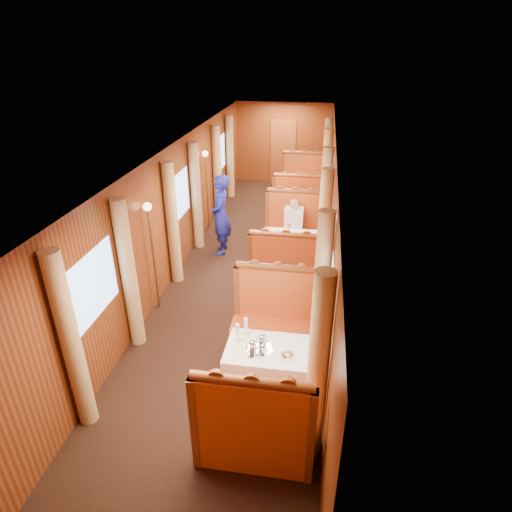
% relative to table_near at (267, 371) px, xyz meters
% --- Properties ---
extents(floor, '(3.00, 12.00, 0.01)m').
position_rel_table_near_xyz_m(floor, '(-0.75, 3.50, -0.38)').
color(floor, black).
rests_on(floor, ground).
extents(ceiling, '(3.00, 12.00, 0.01)m').
position_rel_table_near_xyz_m(ceiling, '(-0.75, 3.50, 2.12)').
color(ceiling, silver).
rests_on(ceiling, wall_left).
extents(wall_far, '(3.00, 0.01, 2.50)m').
position_rel_table_near_xyz_m(wall_far, '(-0.75, 9.50, 0.88)').
color(wall_far, brown).
rests_on(wall_far, floor).
extents(wall_near, '(3.00, 0.01, 2.50)m').
position_rel_table_near_xyz_m(wall_near, '(-0.75, -2.50, 0.88)').
color(wall_near, brown).
rests_on(wall_near, floor).
extents(wall_left, '(0.01, 12.00, 2.50)m').
position_rel_table_near_xyz_m(wall_left, '(-2.25, 3.50, 0.88)').
color(wall_left, brown).
rests_on(wall_left, floor).
extents(wall_right, '(0.01, 12.00, 2.50)m').
position_rel_table_near_xyz_m(wall_right, '(0.75, 3.50, 0.88)').
color(wall_right, brown).
rests_on(wall_right, floor).
extents(doorway_far, '(0.80, 0.04, 2.00)m').
position_rel_table_near_xyz_m(doorway_far, '(-0.75, 9.47, 0.62)').
color(doorway_far, brown).
rests_on(doorway_far, floor).
extents(table_near, '(1.05, 0.72, 0.75)m').
position_rel_table_near_xyz_m(table_near, '(0.00, 0.00, 0.00)').
color(table_near, white).
rests_on(table_near, floor).
extents(banquette_near_fwd, '(1.30, 0.55, 1.34)m').
position_rel_table_near_xyz_m(banquette_near_fwd, '(0.00, -1.01, 0.05)').
color(banquette_near_fwd, '#AB2713').
rests_on(banquette_near_fwd, floor).
extents(banquette_near_aft, '(1.30, 0.55, 1.34)m').
position_rel_table_near_xyz_m(banquette_near_aft, '(0.00, 1.01, 0.05)').
color(banquette_near_aft, '#AB2713').
rests_on(banquette_near_aft, floor).
extents(table_mid, '(1.05, 0.72, 0.75)m').
position_rel_table_near_xyz_m(table_mid, '(0.00, 3.50, 0.00)').
color(table_mid, white).
rests_on(table_mid, floor).
extents(banquette_mid_fwd, '(1.30, 0.55, 1.34)m').
position_rel_table_near_xyz_m(banquette_mid_fwd, '(0.00, 2.49, 0.05)').
color(banquette_mid_fwd, '#AB2713').
rests_on(banquette_mid_fwd, floor).
extents(banquette_mid_aft, '(1.30, 0.55, 1.34)m').
position_rel_table_near_xyz_m(banquette_mid_aft, '(0.00, 4.51, 0.05)').
color(banquette_mid_aft, '#AB2713').
rests_on(banquette_mid_aft, floor).
extents(table_far, '(1.05, 0.72, 0.75)m').
position_rel_table_near_xyz_m(table_far, '(0.00, 7.00, 0.00)').
color(table_far, white).
rests_on(table_far, floor).
extents(banquette_far_fwd, '(1.30, 0.55, 1.34)m').
position_rel_table_near_xyz_m(banquette_far_fwd, '(0.00, 5.99, 0.05)').
color(banquette_far_fwd, '#AB2713').
rests_on(banquette_far_fwd, floor).
extents(banquette_far_aft, '(1.30, 0.55, 1.34)m').
position_rel_table_near_xyz_m(banquette_far_aft, '(0.00, 8.01, 0.05)').
color(banquette_far_aft, '#AB2713').
rests_on(banquette_far_aft, floor).
extents(tea_tray, '(0.41, 0.37, 0.01)m').
position_rel_table_near_xyz_m(tea_tray, '(-0.09, -0.06, 0.38)').
color(tea_tray, silver).
rests_on(tea_tray, table_near).
extents(teapot_left, '(0.16, 0.13, 0.12)m').
position_rel_table_near_xyz_m(teapot_left, '(-0.17, -0.08, 0.44)').
color(teapot_left, silver).
rests_on(teapot_left, tea_tray).
extents(teapot_right, '(0.15, 0.12, 0.11)m').
position_rel_table_near_xyz_m(teapot_right, '(-0.03, -0.10, 0.43)').
color(teapot_right, silver).
rests_on(teapot_right, tea_tray).
extents(teapot_back, '(0.19, 0.16, 0.13)m').
position_rel_table_near_xyz_m(teapot_back, '(-0.06, 0.03, 0.44)').
color(teapot_back, silver).
rests_on(teapot_back, tea_tray).
extents(fruit_plate, '(0.22, 0.22, 0.05)m').
position_rel_table_near_xyz_m(fruit_plate, '(0.26, -0.11, 0.39)').
color(fruit_plate, white).
rests_on(fruit_plate, table_near).
extents(cup_inboard, '(0.08, 0.08, 0.26)m').
position_rel_table_near_xyz_m(cup_inboard, '(-0.40, 0.09, 0.48)').
color(cup_inboard, white).
rests_on(cup_inboard, table_near).
extents(cup_outboard, '(0.08, 0.08, 0.26)m').
position_rel_table_near_xyz_m(cup_outboard, '(-0.31, 0.23, 0.48)').
color(cup_outboard, white).
rests_on(cup_outboard, table_near).
extents(rose_vase_mid, '(0.06, 0.06, 0.36)m').
position_rel_table_near_xyz_m(rose_vase_mid, '(-0.03, 3.51, 0.55)').
color(rose_vase_mid, silver).
rests_on(rose_vase_mid, table_mid).
extents(rose_vase_far, '(0.06, 0.06, 0.36)m').
position_rel_table_near_xyz_m(rose_vase_far, '(-0.00, 7.02, 0.55)').
color(rose_vase_far, silver).
rests_on(rose_vase_far, table_far).
extents(window_left_near, '(0.01, 1.20, 0.90)m').
position_rel_table_near_xyz_m(window_left_near, '(-2.24, 0.00, 1.07)').
color(window_left_near, '#87ADDD').
rests_on(window_left_near, wall_left).
extents(curtain_left_near_a, '(0.22, 0.22, 2.35)m').
position_rel_table_near_xyz_m(curtain_left_near_a, '(-2.13, -0.78, 0.80)').
color(curtain_left_near_a, tan).
rests_on(curtain_left_near_a, floor).
extents(curtain_left_near_b, '(0.22, 0.22, 2.35)m').
position_rel_table_near_xyz_m(curtain_left_near_b, '(-2.13, 0.78, 0.80)').
color(curtain_left_near_b, tan).
rests_on(curtain_left_near_b, floor).
extents(window_right_near, '(0.01, 1.20, 0.90)m').
position_rel_table_near_xyz_m(window_right_near, '(0.74, 0.00, 1.07)').
color(window_right_near, '#87ADDD').
rests_on(window_right_near, wall_right).
extents(curtain_right_near_a, '(0.22, 0.22, 2.35)m').
position_rel_table_near_xyz_m(curtain_right_near_a, '(0.63, -0.78, 0.80)').
color(curtain_right_near_a, tan).
rests_on(curtain_right_near_a, floor).
extents(curtain_right_near_b, '(0.22, 0.22, 2.35)m').
position_rel_table_near_xyz_m(curtain_right_near_b, '(0.63, 0.78, 0.80)').
color(curtain_right_near_b, tan).
rests_on(curtain_right_near_b, floor).
extents(window_left_mid, '(0.01, 1.20, 0.90)m').
position_rel_table_near_xyz_m(window_left_mid, '(-2.24, 3.50, 1.07)').
color(window_left_mid, '#87ADDD').
rests_on(window_left_mid, wall_left).
extents(curtain_left_mid_a, '(0.22, 0.22, 2.35)m').
position_rel_table_near_xyz_m(curtain_left_mid_a, '(-2.13, 2.72, 0.80)').
color(curtain_left_mid_a, tan).
rests_on(curtain_left_mid_a, floor).
extents(curtain_left_mid_b, '(0.22, 0.22, 2.35)m').
position_rel_table_near_xyz_m(curtain_left_mid_b, '(-2.13, 4.28, 0.80)').
color(curtain_left_mid_b, tan).
rests_on(curtain_left_mid_b, floor).
extents(window_right_mid, '(0.01, 1.20, 0.90)m').
position_rel_table_near_xyz_m(window_right_mid, '(0.74, 3.50, 1.07)').
color(window_right_mid, '#87ADDD').
rests_on(window_right_mid, wall_right).
extents(curtain_right_mid_a, '(0.22, 0.22, 2.35)m').
position_rel_table_near_xyz_m(curtain_right_mid_a, '(0.63, 2.72, 0.80)').
color(curtain_right_mid_a, tan).
rests_on(curtain_right_mid_a, floor).
extents(curtain_right_mid_b, '(0.22, 0.22, 2.35)m').
position_rel_table_near_xyz_m(curtain_right_mid_b, '(0.63, 4.28, 0.80)').
color(curtain_right_mid_b, tan).
rests_on(curtain_right_mid_b, floor).
extents(window_left_far, '(0.01, 1.20, 0.90)m').
position_rel_table_near_xyz_m(window_left_far, '(-2.24, 7.00, 1.07)').
color(window_left_far, '#87ADDD').
rests_on(window_left_far, wall_left).
extents(curtain_left_far_a, '(0.22, 0.22, 2.35)m').
position_rel_table_near_xyz_m(curtain_left_far_a, '(-2.13, 6.22, 0.80)').
color(curtain_left_far_a, tan).
rests_on(curtain_left_far_a, floor).
extents(curtain_left_far_b, '(0.22, 0.22, 2.35)m').
position_rel_table_near_xyz_m(curtain_left_far_b, '(-2.13, 7.78, 0.80)').
color(curtain_left_far_b, tan).
rests_on(curtain_left_far_b, floor).
extents(window_right_far, '(0.01, 1.20, 0.90)m').
position_rel_table_near_xyz_m(window_right_far, '(0.74, 7.00, 1.07)').
color(window_right_far, '#87ADDD').
rests_on(window_right_far, wall_right).
extents(curtain_right_far_a, '(0.22, 0.22, 2.35)m').
position_rel_table_near_xyz_m(curtain_right_far_a, '(0.63, 6.22, 0.80)').
color(curtain_right_far_a, tan).
rests_on(curtain_right_far_a, floor).
extents(curtain_right_far_b, '(0.22, 0.22, 2.35)m').
position_rel_table_near_xyz_m(curtain_right_far_b, '(0.63, 7.78, 0.80)').
color(curtain_right_far_b, tan).
rests_on(curtain_right_far_b, floor).
extents(sconce_left_fore, '(0.14, 0.14, 1.95)m').
position_rel_table_near_xyz_m(sconce_left_fore, '(-2.15, 1.75, 1.01)').
color(sconce_left_fore, '#BF8C3F').
rests_on(sconce_left_fore, floor).
extents(sconce_right_fore, '(0.14, 0.14, 1.95)m').
position_rel_table_near_xyz_m(sconce_right_fore, '(0.65, 1.75, 1.01)').
color(sconce_right_fore, '#BF8C3F').
rests_on(sconce_right_fore, floor).
extents(sconce_left_aft, '(0.14, 0.14, 1.95)m').
position_rel_table_near_xyz_m(sconce_left_aft, '(-2.15, 5.25, 1.01)').
color(sconce_left_aft, '#BF8C3F').
rests_on(sconce_left_aft, floor).
extents(sconce_right_aft, '(0.14, 0.14, 1.95)m').
position_rel_table_near_xyz_m(sconce_right_aft, '(0.65, 5.25, 1.01)').
color(sconce_right_aft, '#BF8C3F').
rests_on(sconce_right_aft, floor).
extents(steward, '(0.50, 0.69, 1.74)m').
position_rel_table_near_xyz_m(steward, '(-1.54, 4.06, 0.50)').
color(steward, navy).
rests_on(steward, floor).
extents(passenger, '(0.40, 0.44, 0.76)m').
position_rel_table_near_xyz_m(passenger, '(-0.00, 4.30, 0.37)').
color(passenger, beige).
rests_on(passenger, banquette_mid_aft).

